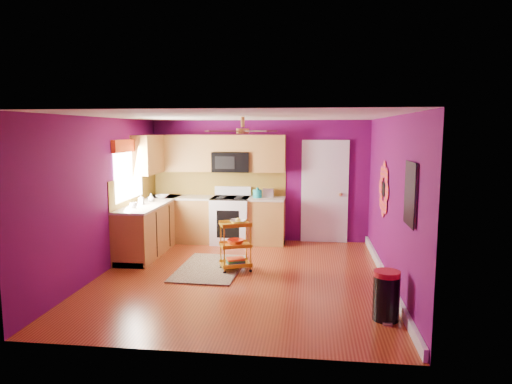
# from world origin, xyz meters

# --- Properties ---
(ground) EXTENTS (5.00, 5.00, 0.00)m
(ground) POSITION_xyz_m (0.00, 0.00, 0.00)
(ground) COLOR maroon
(ground) RESTS_ON ground
(room_envelope) EXTENTS (4.54, 5.04, 2.52)m
(room_envelope) POSITION_xyz_m (0.03, 0.00, 1.63)
(room_envelope) COLOR #5D0A52
(room_envelope) RESTS_ON ground
(lower_cabinets) EXTENTS (2.81, 2.31, 0.94)m
(lower_cabinets) POSITION_xyz_m (-1.35, 1.82, 0.43)
(lower_cabinets) COLOR olive
(lower_cabinets) RESTS_ON ground
(electric_range) EXTENTS (0.76, 0.66, 1.13)m
(electric_range) POSITION_xyz_m (-0.55, 2.17, 0.48)
(electric_range) COLOR white
(electric_range) RESTS_ON ground
(upper_cabinetry) EXTENTS (2.80, 2.30, 1.26)m
(upper_cabinetry) POSITION_xyz_m (-1.24, 2.17, 1.80)
(upper_cabinetry) COLOR olive
(upper_cabinetry) RESTS_ON ground
(left_window) EXTENTS (0.08, 1.35, 1.08)m
(left_window) POSITION_xyz_m (-2.22, 1.05, 1.74)
(left_window) COLOR white
(left_window) RESTS_ON ground
(panel_door) EXTENTS (0.95, 0.11, 2.15)m
(panel_door) POSITION_xyz_m (1.35, 2.47, 1.02)
(panel_door) COLOR white
(panel_door) RESTS_ON ground
(right_wall_art) EXTENTS (0.04, 2.74, 1.04)m
(right_wall_art) POSITION_xyz_m (2.23, -0.34, 1.44)
(right_wall_art) COLOR black
(right_wall_art) RESTS_ON ground
(ceiling_fan) EXTENTS (1.01, 1.01, 0.26)m
(ceiling_fan) POSITION_xyz_m (0.00, 0.20, 2.29)
(ceiling_fan) COLOR #BF8C3F
(ceiling_fan) RESTS_ON ground
(shag_rug) EXTENTS (1.05, 1.67, 0.02)m
(shag_rug) POSITION_xyz_m (-0.59, 0.36, 0.01)
(shag_rug) COLOR black
(shag_rug) RESTS_ON ground
(rolling_cart) EXTENTS (0.58, 0.51, 0.88)m
(rolling_cart) POSITION_xyz_m (-0.14, 0.31, 0.45)
(rolling_cart) COLOR gold
(rolling_cart) RESTS_ON ground
(trash_can) EXTENTS (0.36, 0.37, 0.61)m
(trash_can) POSITION_xyz_m (1.99, -1.42, 0.30)
(trash_can) COLOR black
(trash_can) RESTS_ON ground
(teal_kettle) EXTENTS (0.18, 0.18, 0.21)m
(teal_kettle) POSITION_xyz_m (-0.00, 2.21, 1.02)
(teal_kettle) COLOR teal
(teal_kettle) RESTS_ON lower_cabinets
(toaster) EXTENTS (0.22, 0.15, 0.18)m
(toaster) POSITION_xyz_m (0.21, 2.29, 1.03)
(toaster) COLOR beige
(toaster) RESTS_ON lower_cabinets
(soap_bottle_a) EXTENTS (0.09, 0.09, 0.19)m
(soap_bottle_a) POSITION_xyz_m (-2.02, 1.08, 1.04)
(soap_bottle_a) COLOR #EA3F72
(soap_bottle_a) RESTS_ON lower_cabinets
(soap_bottle_b) EXTENTS (0.12, 0.12, 0.15)m
(soap_bottle_b) POSITION_xyz_m (-1.96, 1.44, 1.02)
(soap_bottle_b) COLOR white
(soap_bottle_b) RESTS_ON lower_cabinets
(counter_dish) EXTENTS (0.25, 0.25, 0.06)m
(counter_dish) POSITION_xyz_m (-1.91, 1.95, 0.97)
(counter_dish) COLOR white
(counter_dish) RESTS_ON lower_cabinets
(counter_cup) EXTENTS (0.12, 0.12, 0.10)m
(counter_cup) POSITION_xyz_m (-2.02, 0.70, 0.99)
(counter_cup) COLOR white
(counter_cup) RESTS_ON lower_cabinets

